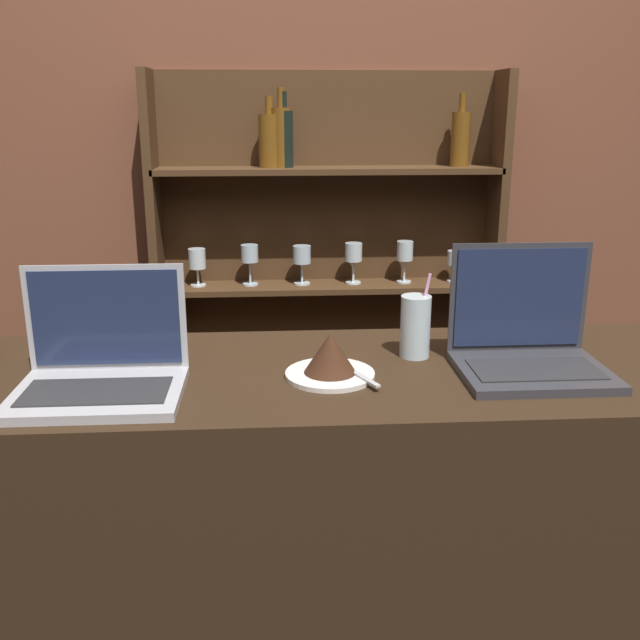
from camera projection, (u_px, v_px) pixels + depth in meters
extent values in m
cube|color=black|center=(349.00, 571.00, 1.63)|extent=(1.86, 0.55, 0.99)
cube|color=brown|center=(317.00, 155.00, 2.53)|extent=(7.00, 0.06, 2.70)
cube|color=#472D19|center=(161.00, 311.00, 2.53)|extent=(0.03, 0.18, 1.63)
cube|color=#472D19|center=(489.00, 306.00, 2.61)|extent=(0.03, 0.18, 1.63)
cube|color=#472D19|center=(326.00, 302.00, 2.65)|extent=(1.22, 0.02, 1.63)
cube|color=#472D19|center=(327.00, 392.00, 2.66)|extent=(1.18, 0.18, 0.02)
cube|color=#472D19|center=(328.00, 286.00, 2.55)|extent=(1.18, 0.18, 0.02)
cube|color=#472D19|center=(328.00, 170.00, 2.43)|extent=(1.18, 0.18, 0.02)
cylinder|color=silver|center=(198.00, 285.00, 2.51)|extent=(0.05, 0.05, 0.01)
cylinder|color=silver|center=(198.00, 276.00, 2.50)|extent=(0.01, 0.01, 0.06)
cylinder|color=silver|center=(197.00, 259.00, 2.49)|extent=(0.06, 0.06, 0.07)
cylinder|color=silver|center=(250.00, 284.00, 2.52)|extent=(0.05, 0.05, 0.01)
cylinder|color=silver|center=(250.00, 273.00, 2.51)|extent=(0.01, 0.01, 0.08)
cylinder|color=silver|center=(250.00, 253.00, 2.49)|extent=(0.06, 0.06, 0.06)
cylinder|color=silver|center=(302.00, 283.00, 2.54)|extent=(0.06, 0.06, 0.01)
cylinder|color=silver|center=(302.00, 273.00, 2.53)|extent=(0.01, 0.01, 0.07)
cylinder|color=silver|center=(302.00, 254.00, 2.51)|extent=(0.06, 0.06, 0.06)
cylinder|color=silver|center=(353.00, 282.00, 2.55)|extent=(0.05, 0.05, 0.01)
cylinder|color=silver|center=(353.00, 271.00, 2.54)|extent=(0.01, 0.01, 0.08)
cylinder|color=silver|center=(354.00, 252.00, 2.52)|extent=(0.06, 0.06, 0.06)
cylinder|color=silver|center=(404.00, 282.00, 2.56)|extent=(0.05, 0.05, 0.01)
cylinder|color=silver|center=(404.00, 271.00, 2.55)|extent=(0.01, 0.01, 0.08)
cylinder|color=silver|center=(405.00, 251.00, 2.53)|extent=(0.06, 0.06, 0.07)
cylinder|color=silver|center=(454.00, 281.00, 2.57)|extent=(0.05, 0.05, 0.01)
cylinder|color=silver|center=(455.00, 272.00, 2.56)|extent=(0.01, 0.01, 0.06)
cylinder|color=silver|center=(455.00, 258.00, 2.55)|extent=(0.06, 0.06, 0.05)
cylinder|color=brown|center=(460.00, 139.00, 2.43)|extent=(0.06, 0.06, 0.18)
cylinder|color=brown|center=(462.00, 103.00, 2.39)|extent=(0.02, 0.02, 0.06)
cylinder|color=brown|center=(270.00, 141.00, 2.39)|extent=(0.07, 0.07, 0.17)
cylinder|color=brown|center=(269.00, 105.00, 2.36)|extent=(0.03, 0.03, 0.06)
cylinder|color=brown|center=(281.00, 138.00, 2.39)|extent=(0.07, 0.07, 0.19)
cylinder|color=brown|center=(281.00, 97.00, 2.35)|extent=(0.02, 0.02, 0.06)
cylinder|color=black|center=(284.00, 139.00, 2.39)|extent=(0.06, 0.06, 0.18)
cylinder|color=black|center=(283.00, 101.00, 2.35)|extent=(0.02, 0.02, 0.06)
cube|color=#ADADB2|center=(98.00, 394.00, 1.34)|extent=(0.31, 0.24, 0.02)
cube|color=#28282B|center=(96.00, 391.00, 1.32)|extent=(0.27, 0.13, 0.00)
cube|color=#ADADB2|center=(106.00, 317.00, 1.41)|extent=(0.31, 0.00, 0.21)
cube|color=#1E2847|center=(106.00, 318.00, 1.41)|extent=(0.29, 0.01, 0.19)
cube|color=#333338|center=(533.00, 372.00, 1.45)|extent=(0.30, 0.23, 0.02)
cube|color=#28282B|center=(535.00, 369.00, 1.43)|extent=(0.25, 0.13, 0.00)
cube|color=#333338|center=(519.00, 297.00, 1.52)|extent=(0.30, 0.00, 0.24)
cube|color=#1E2847|center=(519.00, 297.00, 1.52)|extent=(0.28, 0.01, 0.21)
cylinder|color=silver|center=(330.00, 374.00, 1.45)|extent=(0.18, 0.18, 0.01)
cone|color=#381E11|center=(330.00, 353.00, 1.43)|extent=(0.11, 0.11, 0.08)
cube|color=#B7B7BC|center=(355.00, 373.00, 1.43)|extent=(0.08, 0.16, 0.00)
cylinder|color=silver|center=(415.00, 327.00, 1.55)|extent=(0.07, 0.07, 0.14)
cylinder|color=#EA9EC6|center=(421.00, 315.00, 1.54)|extent=(0.04, 0.01, 0.18)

